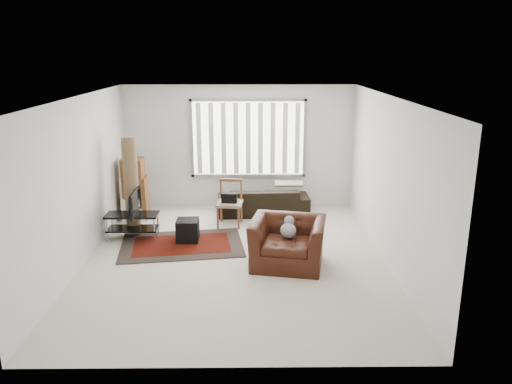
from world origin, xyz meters
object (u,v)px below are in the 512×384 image
sofa (263,197)px  armchair (288,239)px  tv_stand (132,221)px  moving_boxes (135,191)px  side_chair (230,201)px

sofa → armchair: 2.69m
tv_stand → sofa: sofa is taller
tv_stand → moving_boxes: (-0.20, 1.17, 0.25)m
sofa → moving_boxes: bearing=3.0°
moving_boxes → side_chair: 2.03m
tv_stand → armchair: armchair is taller
tv_stand → side_chair: side_chair is taller
sofa → tv_stand: bearing=27.5°
tv_stand → armchair: size_ratio=0.71×
moving_boxes → sofa: (2.67, 0.29, -0.22)m
side_chair → armchair: (1.02, -1.94, -0.06)m
moving_boxes → armchair: 3.84m
side_chair → armchair: size_ratio=0.67×
tv_stand → moving_boxes: moving_boxes is taller
sofa → armchair: bearing=94.0°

